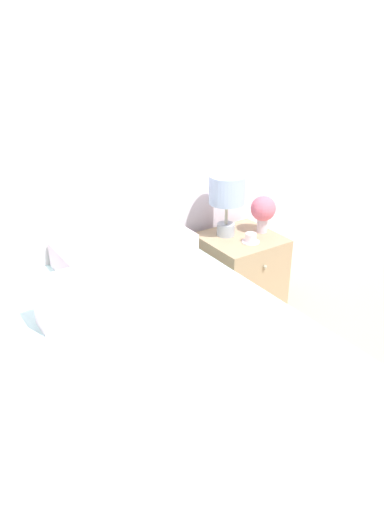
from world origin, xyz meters
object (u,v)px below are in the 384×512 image
at_px(bed, 124,411).
at_px(flower_vase, 263,210).
at_px(table_lamp, 227,194).
at_px(nightstand, 240,272).
at_px(teacup, 251,238).

bearing_deg(bed, flower_vase, 28.77).
xyz_separation_m(bed, table_lamp, (1.16, 0.85, 0.48)).
distance_m(nightstand, teacup, 0.29).
height_order(bed, teacup, bed).
relative_size(bed, table_lamp, 5.58).
relative_size(table_lamp, flower_vase, 1.63).
height_order(table_lamp, flower_vase, table_lamp).
bearing_deg(teacup, bed, -150.99).
bearing_deg(bed, table_lamp, 36.27).
relative_size(flower_vase, teacup, 2.16).
bearing_deg(nightstand, bed, -147.88).
relative_size(bed, nightstand, 4.37).
bearing_deg(flower_vase, nightstand, 177.97).
distance_m(table_lamp, flower_vase, 0.28).
xyz_separation_m(bed, flower_vase, (1.39, 0.76, 0.35)).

